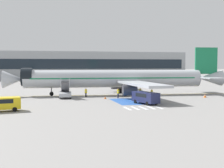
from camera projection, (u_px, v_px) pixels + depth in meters
name	position (u px, v px, depth m)	size (l,w,h in m)	color
ground_plane	(109.00, 95.00, 64.68)	(600.00, 600.00, 0.00)	gray
apron_leadline_yellow	(114.00, 95.00, 64.75)	(0.20, 80.53, 0.01)	gold
apron_stand_patch_blue	(130.00, 101.00, 53.61)	(5.64, 9.58, 0.01)	#2856A8
apron_walkway_bar_0	(127.00, 108.00, 45.02)	(0.44, 3.60, 0.01)	silver
apron_walkway_bar_1	(135.00, 108.00, 45.30)	(0.44, 3.60, 0.01)	silver
apron_walkway_bar_2	(143.00, 108.00, 45.59)	(0.44, 3.60, 0.01)	silver
apron_walkway_bar_3	(151.00, 108.00, 45.88)	(0.44, 3.60, 0.01)	silver
apron_walkway_bar_4	(158.00, 107.00, 46.16)	(0.44, 3.60, 0.01)	silver
airliner	(117.00, 79.00, 64.63)	(45.94, 35.40, 9.98)	#B7BCC4
boarding_stairs_forward	(65.00, 93.00, 58.92)	(2.63, 5.39, 3.93)	#ADB2BA
fuel_tanker	(121.00, 80.00, 93.17)	(8.73, 3.76, 3.45)	#38383D
service_van_0	(3.00, 103.00, 42.18)	(4.61, 2.70, 1.90)	yellow
service_van_1	(146.00, 97.00, 49.88)	(3.31, 5.45, 1.92)	#1E234C
ground_crew_0	(140.00, 92.00, 60.00)	(0.37, 0.48, 1.80)	#191E38
ground_crew_1	(152.00, 93.00, 59.61)	(0.49, 0.42, 1.60)	#191E38
ground_crew_2	(86.00, 92.00, 60.25)	(0.49, 0.42, 1.72)	black
ground_crew_3	(118.00, 92.00, 58.44)	(0.38, 0.49, 1.87)	#191E38
traffic_cone_0	(105.00, 97.00, 57.47)	(0.47, 0.47, 0.52)	orange
traffic_cone_1	(205.00, 96.00, 59.76)	(0.58, 0.58, 0.65)	orange
terminal_building	(79.00, 65.00, 135.17)	(94.86, 12.10, 11.68)	#9EA3A8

